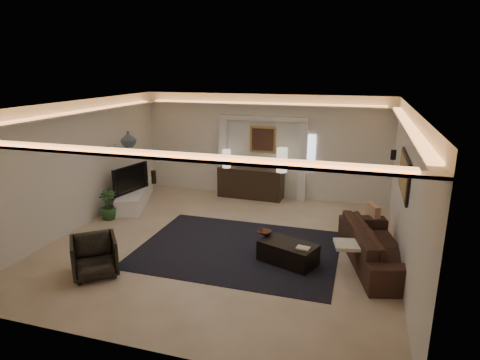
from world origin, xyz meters
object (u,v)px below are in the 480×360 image
(console, at_px, (251,184))
(sofa, at_px, (378,246))
(coffee_table, at_px, (288,253))
(armchair, at_px, (95,256))

(console, height_order, sofa, console)
(console, distance_m, coffee_table, 4.12)
(sofa, bearing_deg, coffee_table, 90.91)
(coffee_table, relative_size, armchair, 1.36)
(armchair, bearing_deg, sofa, -17.65)
(console, height_order, coffee_table, console)
(console, xyz_separation_m, coffee_table, (1.76, -3.72, -0.20))
(console, distance_m, armchair, 5.38)
(coffee_table, distance_m, armchair, 3.55)
(console, bearing_deg, armchair, -103.83)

